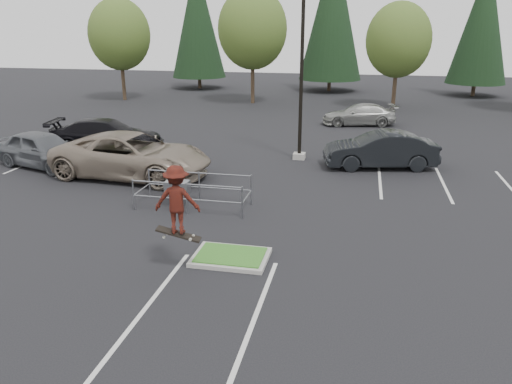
% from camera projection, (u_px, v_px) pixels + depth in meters
% --- Properties ---
extents(ground, '(120.00, 120.00, 0.00)m').
position_uv_depth(ground, '(231.00, 259.00, 14.73)').
color(ground, black).
rests_on(ground, ground).
extents(grass_median, '(2.20, 1.60, 0.16)m').
position_uv_depth(grass_median, '(231.00, 257.00, 14.70)').
color(grass_median, '#99958E').
rests_on(grass_median, ground).
extents(stall_lines, '(22.62, 17.60, 0.01)m').
position_uv_depth(stall_lines, '(236.00, 192.00, 20.58)').
color(stall_lines, silver).
rests_on(stall_lines, ground).
extents(light_pole, '(0.70, 0.60, 10.12)m').
position_uv_depth(light_pole, '(302.00, 68.00, 24.31)').
color(light_pole, '#99958E').
rests_on(light_pole, ground).
extents(decid_a, '(5.44, 5.44, 8.91)m').
position_uv_depth(decid_a, '(120.00, 37.00, 44.34)').
color(decid_a, '#38281C').
rests_on(decid_a, ground).
extents(decid_b, '(5.89, 5.89, 9.64)m').
position_uv_depth(decid_b, '(253.00, 31.00, 42.30)').
color(decid_b, '#38281C').
rests_on(decid_b, ground).
extents(decid_c, '(5.12, 5.12, 8.38)m').
position_uv_depth(decid_c, '(398.00, 42.00, 39.55)').
color(decid_c, '#38281C').
rests_on(decid_c, ground).
extents(conif_a, '(5.72, 5.72, 13.00)m').
position_uv_depth(conif_a, '(197.00, 20.00, 52.32)').
color(conif_a, '#38281C').
rests_on(conif_a, ground).
extents(conif_b, '(6.38, 6.38, 14.50)m').
position_uv_depth(conif_b, '(332.00, 11.00, 49.79)').
color(conif_b, '#38281C').
rests_on(conif_b, ground).
extents(conif_c, '(5.50, 5.50, 12.50)m').
position_uv_depth(conif_c, '(483.00, 22.00, 46.43)').
color(conif_c, '#38281C').
rests_on(conif_c, ground).
extents(cart_corral, '(4.22, 1.52, 1.19)m').
position_uv_depth(cart_corral, '(181.00, 188.00, 18.78)').
color(cart_corral, gray).
rests_on(cart_corral, ground).
extents(skateboarder, '(1.31, 0.86, 2.13)m').
position_uv_depth(skateboarder, '(177.00, 200.00, 13.36)').
color(skateboarder, black).
rests_on(skateboarder, ground).
extents(car_l_tan, '(7.37, 3.83, 1.98)m').
position_uv_depth(car_l_tan, '(132.00, 155.00, 22.45)').
color(car_l_tan, gray).
rests_on(car_l_tan, ground).
extents(car_l_black, '(6.39, 3.50, 1.76)m').
position_uv_depth(car_l_black, '(106.00, 135.00, 27.08)').
color(car_l_black, black).
rests_on(car_l_black, ground).
extents(car_l_grey, '(5.49, 3.48, 1.74)m').
position_uv_depth(car_l_grey, '(42.00, 149.00, 24.06)').
color(car_l_grey, '#55585D').
rests_on(car_l_grey, ground).
extents(car_r_charc, '(5.56, 2.88, 1.75)m').
position_uv_depth(car_r_charc, '(380.00, 150.00, 23.94)').
color(car_r_charc, black).
rests_on(car_r_charc, ground).
extents(car_far_silver, '(5.24, 2.93, 1.44)m').
position_uv_depth(car_far_silver, '(360.00, 115.00, 34.23)').
color(car_far_silver, '#969792').
rests_on(car_far_silver, ground).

